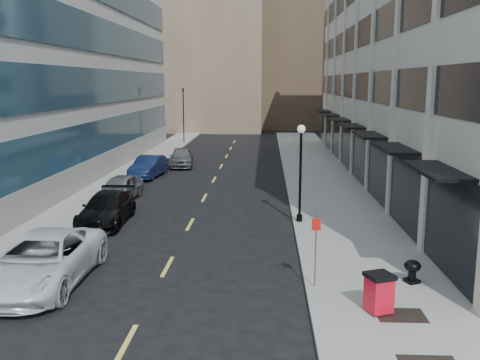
# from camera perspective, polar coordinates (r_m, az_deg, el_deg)

# --- Properties ---
(sidewalk_right) EXTENTS (5.00, 80.00, 0.15)m
(sidewalk_right) POSITION_cam_1_polar(r_m,az_deg,el_deg) (31.88, 9.68, -1.90)
(sidewalk_right) COLOR #9B998C
(sidewalk_right) RESTS_ON ground
(sidewalk_left) EXTENTS (3.00, 80.00, 0.15)m
(sidewalk_left) POSITION_cam_1_polar(r_m,az_deg,el_deg) (33.24, -15.04, -1.61)
(sidewalk_left) COLOR #9B998C
(sidewalk_left) RESTS_ON ground
(building_right) EXTENTS (15.30, 46.50, 18.25)m
(building_right) POSITION_cam_1_polar(r_m,az_deg,el_deg) (40.23, 22.68, 12.78)
(building_right) COLOR beige
(building_right) RESTS_ON ground
(skyline_tan_near) EXTENTS (14.00, 18.00, 28.00)m
(skyline_tan_near) POSITION_cam_1_polar(r_m,az_deg,el_deg) (79.62, -2.82, 15.63)
(skyline_tan_near) COLOR #937560
(skyline_tan_near) RESTS_ON ground
(skyline_brown) EXTENTS (12.00, 16.00, 34.00)m
(skyline_brown) POSITION_cam_1_polar(r_m,az_deg,el_deg) (83.66, 6.05, 17.40)
(skyline_brown) COLOR brown
(skyline_brown) RESTS_ON ground
(skyline_tan_far) EXTENTS (12.00, 14.00, 22.00)m
(skyline_tan_far) POSITION_cam_1_polar(r_m,az_deg,el_deg) (90.75, -8.63, 13.00)
(skyline_tan_far) COLOR #937560
(skyline_tan_far) RESTS_ON ground
(skyline_stone) EXTENTS (10.00, 14.00, 20.00)m
(skyline_stone) POSITION_cam_1_polar(r_m,az_deg,el_deg) (78.31, 13.70, 12.51)
(skyline_stone) COLOR beige
(skyline_stone) RESTS_ON ground
(grate_far) EXTENTS (1.40, 1.00, 0.01)m
(grate_far) POSITION_cam_1_polar(r_m,az_deg,el_deg) (16.64, 16.77, -13.63)
(grate_far) COLOR black
(grate_far) RESTS_ON sidewalk_right
(road_centerline) EXTENTS (0.15, 68.20, 0.01)m
(road_centerline) POSITION_cam_1_polar(r_m,az_deg,el_deg) (28.98, -4.51, -3.17)
(road_centerline) COLOR #D8CC4C
(road_centerline) RESTS_ON ground
(traffic_signal) EXTENTS (0.66, 0.66, 6.98)m
(traffic_signal) POSITION_cam_1_polar(r_m,az_deg,el_deg) (59.64, -6.09, 9.35)
(traffic_signal) COLOR black
(traffic_signal) RESTS_ON ground
(car_white_van) EXTENTS (2.88, 6.24, 1.73)m
(car_white_van) POSITION_cam_1_polar(r_m,az_deg,el_deg) (19.46, -20.35, -8.04)
(car_white_van) COLOR white
(car_white_van) RESTS_ON ground
(car_black_pickup) EXTENTS (2.18, 5.13, 1.48)m
(car_black_pickup) POSITION_cam_1_polar(r_m,az_deg,el_deg) (26.79, -14.03, -2.98)
(car_black_pickup) COLOR black
(car_black_pickup) RESTS_ON ground
(car_silver_sedan) EXTENTS (2.18, 4.48, 1.47)m
(car_silver_sedan) POSITION_cam_1_polar(r_m,az_deg,el_deg) (31.74, -12.69, -0.85)
(car_silver_sedan) COLOR gray
(car_silver_sedan) RESTS_ON ground
(car_blue_sedan) EXTENTS (2.17, 4.82, 1.54)m
(car_blue_sedan) POSITION_cam_1_polar(r_m,az_deg,el_deg) (39.07, -9.72, 1.40)
(car_blue_sedan) COLOR #121E44
(car_blue_sedan) RESTS_ON ground
(car_grey_sedan) EXTENTS (2.38, 4.78, 1.56)m
(car_grey_sedan) POSITION_cam_1_polar(r_m,az_deg,el_deg) (43.60, -6.26, 2.44)
(car_grey_sedan) COLOR slate
(car_grey_sedan) RESTS_ON ground
(trash_bin) EXTENTS (0.95, 0.95, 1.19)m
(trash_bin) POSITION_cam_1_polar(r_m,az_deg,el_deg) (16.42, 14.60, -11.45)
(trash_bin) COLOR red
(trash_bin) RESTS_ON sidewalk_right
(lamppost) EXTENTS (0.40, 0.40, 4.78)m
(lamppost) POSITION_cam_1_polar(r_m,az_deg,el_deg) (25.57, 6.48, 1.70)
(lamppost) COLOR black
(lamppost) RESTS_ON sidewalk_right
(sign_post) EXTENTS (0.29, 0.07, 2.48)m
(sign_post) POSITION_cam_1_polar(r_m,az_deg,el_deg) (17.66, 8.10, -6.37)
(sign_post) COLOR slate
(sign_post) RESTS_ON sidewalk_right
(urn_planter) EXTENTS (0.57, 0.57, 0.79)m
(urn_planter) POSITION_cam_1_polar(r_m,az_deg,el_deg) (19.08, 17.91, -9.02)
(urn_planter) COLOR black
(urn_planter) RESTS_ON sidewalk_right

